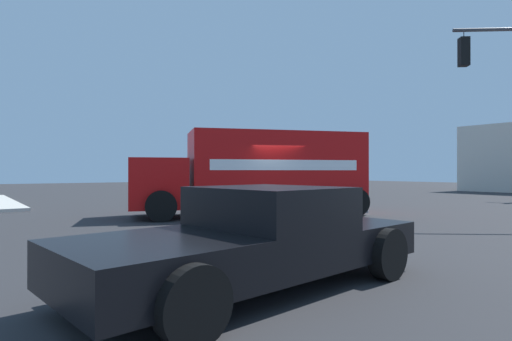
% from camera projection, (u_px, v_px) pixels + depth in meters
% --- Properties ---
extents(ground_plane, '(100.00, 100.00, 0.00)m').
position_uv_depth(ground_plane, '(272.00, 215.00, 15.03)').
color(ground_plane, '#2B2B2D').
extents(delivery_truck, '(5.45, 8.68, 3.03)m').
position_uv_depth(delivery_truck, '(259.00, 172.00, 15.15)').
color(delivery_truck, red).
rests_on(delivery_truck, ground).
extents(pickup_black, '(2.71, 5.39, 1.38)m').
position_uv_depth(pickup_black, '(259.00, 234.00, 5.70)').
color(pickup_black, black).
rests_on(pickup_black, ground).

